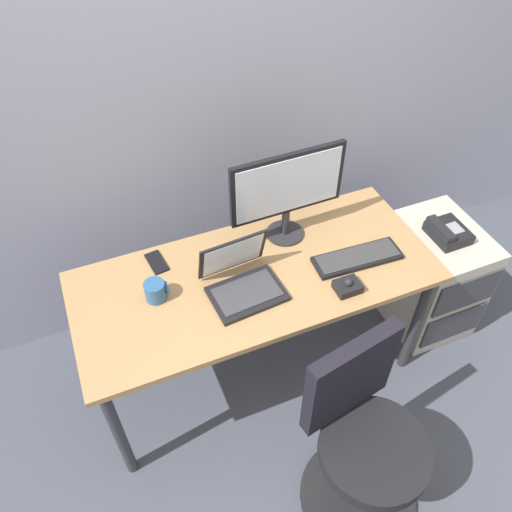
# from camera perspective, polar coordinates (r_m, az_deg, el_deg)

# --- Properties ---
(ground_plane) EXTENTS (8.00, 8.00, 0.00)m
(ground_plane) POSITION_cam_1_polar(r_m,az_deg,el_deg) (2.90, -0.00, -12.12)
(ground_plane) COLOR #464A57
(back_wall) EXTENTS (6.00, 0.10, 2.80)m
(back_wall) POSITION_cam_1_polar(r_m,az_deg,el_deg) (2.45, -6.67, 19.82)
(back_wall) COLOR #989BB2
(back_wall) RESTS_ON ground
(desk) EXTENTS (1.63, 0.70, 0.75)m
(desk) POSITION_cam_1_polar(r_m,az_deg,el_deg) (2.36, -0.00, -3.41)
(desk) COLOR #A87E4E
(desk) RESTS_ON ground
(file_cabinet) EXTENTS (0.42, 0.53, 0.64)m
(file_cabinet) POSITION_cam_1_polar(r_m,az_deg,el_deg) (3.04, 18.67, -2.15)
(file_cabinet) COLOR #BDB6A4
(file_cabinet) RESTS_ON ground
(desk_phone) EXTENTS (0.17, 0.20, 0.09)m
(desk_phone) POSITION_cam_1_polar(r_m,az_deg,el_deg) (2.78, 20.41, 2.50)
(desk_phone) COLOR black
(desk_phone) RESTS_ON file_cabinet
(office_chair) EXTENTS (0.52, 0.52, 0.96)m
(office_chair) POSITION_cam_1_polar(r_m,az_deg,el_deg) (2.25, 11.67, -19.68)
(office_chair) COLOR black
(office_chair) RESTS_ON ground
(monitor_main) EXTENTS (0.55, 0.18, 0.46)m
(monitor_main) POSITION_cam_1_polar(r_m,az_deg,el_deg) (2.31, 3.51, 7.38)
(monitor_main) COLOR #262628
(monitor_main) RESTS_ON desk
(keyboard) EXTENTS (0.42, 0.16, 0.03)m
(keyboard) POSITION_cam_1_polar(r_m,az_deg,el_deg) (2.40, 11.14, -0.18)
(keyboard) COLOR black
(keyboard) RESTS_ON desk
(laptop) EXTENTS (0.33, 0.31, 0.23)m
(laptop) POSITION_cam_1_polar(r_m,az_deg,el_deg) (2.21, -1.60, -2.60)
(laptop) COLOR black
(laptop) RESTS_ON desk
(trackball_mouse) EXTENTS (0.11, 0.09, 0.07)m
(trackball_mouse) POSITION_cam_1_polar(r_m,az_deg,el_deg) (2.26, 10.11, -3.32)
(trackball_mouse) COLOR black
(trackball_mouse) RESTS_ON desk
(coffee_mug) EXTENTS (0.10, 0.09, 0.09)m
(coffee_mug) POSITION_cam_1_polar(r_m,az_deg,el_deg) (2.22, -11.03, -3.80)
(coffee_mug) COLOR #2D5784
(coffee_mug) RESTS_ON desk
(cell_phone) EXTENTS (0.09, 0.15, 0.01)m
(cell_phone) POSITION_cam_1_polar(r_m,az_deg,el_deg) (2.39, -10.95, -0.69)
(cell_phone) COLOR black
(cell_phone) RESTS_ON desk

